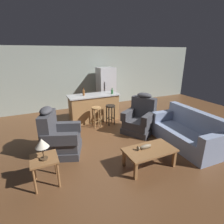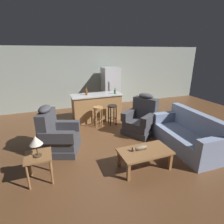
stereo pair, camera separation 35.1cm
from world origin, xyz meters
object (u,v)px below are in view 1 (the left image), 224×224
fish_figurine (144,147)px  recliner_near_lamp (59,138)px  couch (187,133)px  bottle_tall_green (84,93)px  kitchen_island (94,107)px  refrigerator (106,88)px  recliner_near_island (140,119)px  end_table (44,163)px  table_lamp (42,144)px  bottle_short_amber (112,92)px  coffee_table (150,151)px  bar_stool_left (96,113)px  bar_stool_right (110,111)px

fish_figurine → recliner_near_lamp: 2.05m
couch → recliner_near_lamp: (-3.15, 1.01, 0.08)m
couch → bottle_tall_green: size_ratio=7.16×
kitchen_island → refrigerator: 1.60m
recliner_near_island → end_table: (-2.89, -1.21, 0.04)m
refrigerator → recliner_near_island: bearing=-90.2°
couch → bottle_tall_green: bottle_tall_green is taller
couch → recliner_near_lamp: 3.31m
couch → refrigerator: 4.06m
kitchen_island → table_lamp: bearing=-124.5°
refrigerator → bottle_short_amber: 1.43m
table_lamp → refrigerator: bearing=54.0°
bottle_tall_green → kitchen_island: bearing=-4.6°
fish_figurine → bottle_short_amber: size_ratio=1.56×
coffee_table → bar_stool_left: size_ratio=1.62×
recliner_near_lamp → kitchen_island: size_ratio=0.67×
coffee_table → bar_stool_left: bearing=96.9°
end_table → bottle_short_amber: (2.56, 2.57, 0.57)m
coffee_table → bar_stool_right: 2.50m
bottle_short_amber → bottle_tall_green: bearing=167.9°
bar_stool_left → bottle_short_amber: size_ratio=3.12×
recliner_near_island → bottle_tall_green: (-1.32, 1.57, 0.63)m
couch → recliner_near_island: bearing=-59.4°
couch → recliner_near_island: recliner_near_island is taller
coffee_table → refrigerator: size_ratio=0.62×
bottle_tall_green → table_lamp: bearing=-119.1°
bottle_tall_green → couch: bearing=-54.7°
bar_stool_right → refrigerator: refrigerator is taller
bar_stool_right → bottle_short_amber: (0.27, 0.45, 0.56)m
end_table → refrigerator: size_ratio=0.32×
fish_figurine → table_lamp: size_ratio=0.83×
recliner_near_lamp → end_table: bearing=-91.7°
fish_figurine → refrigerator: size_ratio=0.19×
refrigerator → bar_stool_right: bearing=-108.5°
couch → bar_stool_right: couch is taller
kitchen_island → bottle_tall_green: size_ratio=6.67×
kitchen_island → bottle_tall_green: 0.67m
recliner_near_lamp → table_lamp: bearing=-90.8°
recliner_near_island → bar_stool_left: 1.43m
end_table → bar_stool_left: size_ratio=0.82×
bar_stool_left → kitchen_island: bearing=78.0°
bottle_short_amber → coffee_table: bearing=-99.2°
recliner_near_island → kitchen_island: size_ratio=0.67×
end_table → bar_stool_right: (2.29, 2.12, 0.01)m
bottle_short_amber → recliner_near_lamp: bearing=-143.8°
bar_stool_right → end_table: bearing=-137.2°
table_lamp → bottle_tall_green: bottle_tall_green is taller
bar_stool_left → fish_figurine: bearing=-85.1°
fish_figurine → bar_stool_right: bar_stool_right is taller
recliner_near_lamp → bar_stool_left: recliner_near_lamp is taller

